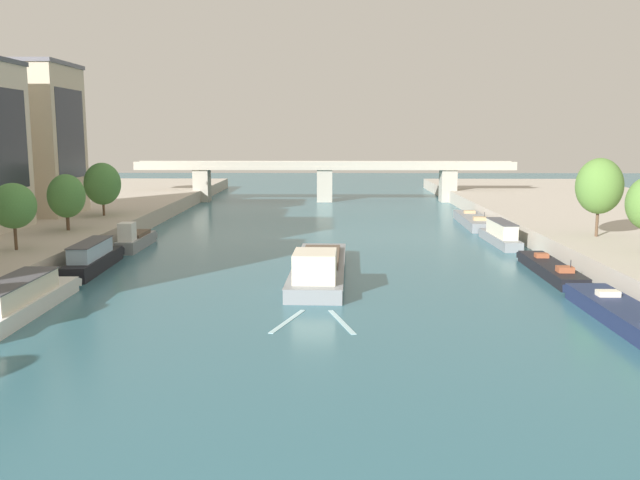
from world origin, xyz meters
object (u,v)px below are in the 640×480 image
(moored_boat_right_downstream, at_px, (473,220))
(bridge_far, at_px, (325,175))
(barge_midriver, at_px, (319,267))
(tree_left_second, at_px, (13,206))
(tree_right_distant, at_px, (599,186))
(tree_left_nearest, at_px, (66,196))
(moored_boat_right_lone, at_px, (626,315))
(moored_boat_right_near, at_px, (500,234))
(moored_boat_right_end, at_px, (550,268))
(moored_boat_left_near, at_px, (19,299))
(moored_boat_left_upstream, at_px, (93,258))
(tree_left_far, at_px, (102,184))
(moored_boat_left_second, at_px, (135,240))

(moored_boat_right_downstream, height_order, bridge_far, bridge_far)
(barge_midriver, bearing_deg, tree_left_second, 176.08)
(tree_left_second, height_order, tree_right_distant, tree_right_distant)
(barge_midriver, relative_size, tree_left_nearest, 3.68)
(moored_boat_right_lone, bearing_deg, moored_boat_right_near, 90.26)
(moored_boat_right_downstream, relative_size, tree_left_nearest, 2.81)
(moored_boat_right_downstream, xyz_separation_m, tree_left_second, (-48.07, -33.11, 5.44))
(barge_midriver, distance_m, tree_right_distant, 30.65)
(moored_boat_right_end, bearing_deg, moored_boat_left_near, -161.04)
(moored_boat_left_near, xyz_separation_m, moored_boat_left_upstream, (-0.19, 15.37, 0.07))
(bridge_far, bearing_deg, tree_right_distant, -63.75)
(tree_left_far, height_order, tree_right_distant, tree_right_distant)
(moored_boat_right_near, height_order, moored_boat_right_downstream, moored_boat_right_near)
(moored_boat_right_end, xyz_separation_m, tree_left_far, (-48.51, 25.78, 5.62))
(moored_boat_right_downstream, relative_size, tree_left_far, 2.53)
(tree_left_second, relative_size, tree_right_distant, 0.76)
(moored_boat_right_downstream, height_order, tree_right_distant, tree_right_distant)
(tree_left_nearest, bearing_deg, moored_boat_right_downstream, 23.29)
(moored_boat_right_end, distance_m, bridge_far, 68.93)
(tree_left_far, xyz_separation_m, bridge_far, (27.91, 39.87, -1.34))
(moored_boat_right_lone, height_order, tree_right_distant, tree_right_distant)
(moored_boat_right_lone, bearing_deg, tree_left_nearest, 149.31)
(moored_boat_left_second, distance_m, tree_left_far, 15.40)
(barge_midriver, distance_m, moored_boat_left_near, 24.01)
(barge_midriver, xyz_separation_m, moored_boat_right_near, (20.35, 18.50, 0.14))
(moored_boat_right_near, bearing_deg, bridge_far, 112.53)
(barge_midriver, xyz_separation_m, tree_left_far, (-27.86, 27.58, 5.18))
(moored_boat_left_upstream, bearing_deg, moored_boat_right_downstream, 37.55)
(barge_midriver, xyz_separation_m, moored_boat_left_second, (-20.35, 15.19, -0.02))
(moored_boat_right_lone, height_order, tree_left_second, tree_left_second)
(moored_boat_right_near, xyz_separation_m, tree_left_nearest, (-47.68, -4.24, 4.70))
(moored_boat_left_upstream, height_order, bridge_far, bridge_far)
(moored_boat_left_near, distance_m, tree_left_second, 16.49)
(moored_boat_left_second, distance_m, tree_right_distant, 49.03)
(moored_boat_left_upstream, relative_size, moored_boat_right_near, 1.03)
(tree_left_second, relative_size, tree_left_far, 0.90)
(moored_boat_left_near, distance_m, moored_boat_left_second, 27.54)
(moored_boat_left_near, xyz_separation_m, bridge_far, (20.63, 79.80, 3.73))
(moored_boat_left_second, height_order, moored_boat_right_near, moored_boat_left_second)
(moored_boat_left_near, relative_size, moored_boat_right_end, 1.06)
(moored_boat_left_second, height_order, moored_boat_right_end, moored_boat_left_second)
(moored_boat_left_near, distance_m, moored_boat_right_near, 51.27)
(tree_left_far, bearing_deg, moored_boat_right_lone, -40.78)
(moored_boat_right_near, xyz_separation_m, tree_right_distant, (7.72, -7.88, 6.10))
(moored_boat_right_lone, relative_size, moored_boat_right_near, 1.25)
(moored_boat_right_end, xyz_separation_m, moored_boat_right_downstream, (0.16, 33.17, 0.10))
(tree_left_second, xyz_separation_m, bridge_far, (27.31, 65.58, -1.26))
(moored_boat_left_near, relative_size, moored_boat_right_lone, 0.97)
(barge_midriver, bearing_deg, moored_boat_right_downstream, 59.26)
(moored_boat_right_end, height_order, moored_boat_right_near, moored_boat_right_near)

